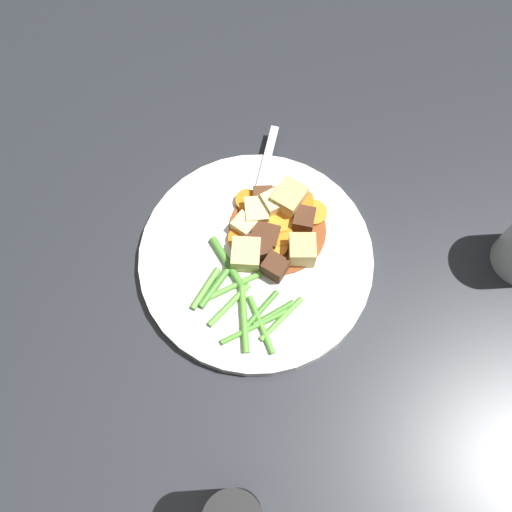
# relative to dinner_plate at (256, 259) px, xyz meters

# --- Properties ---
(ground_plane) EXTENTS (3.00, 3.00, 0.00)m
(ground_plane) POSITION_rel_dinner_plate_xyz_m (0.00, 0.00, -0.01)
(ground_plane) COLOR #26282D
(dinner_plate) EXTENTS (0.27, 0.27, 0.02)m
(dinner_plate) POSITION_rel_dinner_plate_xyz_m (0.00, 0.00, 0.00)
(dinner_plate) COLOR white
(dinner_plate) RESTS_ON ground_plane
(stew_sauce) EXTENTS (0.11, 0.11, 0.00)m
(stew_sauce) POSITION_rel_dinner_plate_xyz_m (0.04, -0.01, 0.01)
(stew_sauce) COLOR brown
(stew_sauce) RESTS_ON dinner_plate
(carrot_slice_0) EXTENTS (0.04, 0.04, 0.01)m
(carrot_slice_0) POSITION_rel_dinner_plate_xyz_m (0.01, 0.02, 0.01)
(carrot_slice_0) COLOR orange
(carrot_slice_0) RESTS_ON dinner_plate
(carrot_slice_1) EXTENTS (0.04, 0.04, 0.01)m
(carrot_slice_1) POSITION_rel_dinner_plate_xyz_m (0.06, 0.04, 0.01)
(carrot_slice_1) COLOR orange
(carrot_slice_1) RESTS_ON dinner_plate
(carrot_slice_2) EXTENTS (0.04, 0.04, 0.01)m
(carrot_slice_2) POSITION_rel_dinner_plate_xyz_m (0.02, -0.02, 0.01)
(carrot_slice_2) COLOR orange
(carrot_slice_2) RESTS_ON dinner_plate
(carrot_slice_3) EXTENTS (0.04, 0.04, 0.01)m
(carrot_slice_3) POSITION_rel_dinner_plate_xyz_m (0.08, -0.04, 0.01)
(carrot_slice_3) COLOR orange
(carrot_slice_3) RESTS_ON dinner_plate
(carrot_slice_4) EXTENTS (0.05, 0.05, 0.01)m
(carrot_slice_4) POSITION_rel_dinner_plate_xyz_m (0.05, -0.01, 0.02)
(carrot_slice_4) COLOR orange
(carrot_slice_4) RESTS_ON dinner_plate
(carrot_slice_5) EXTENTS (0.04, 0.04, 0.01)m
(carrot_slice_5) POSITION_rel_dinner_plate_xyz_m (0.04, 0.01, 0.02)
(carrot_slice_5) COLOR orange
(carrot_slice_5) RESTS_ON dinner_plate
(carrot_slice_6) EXTENTS (0.03, 0.03, 0.01)m
(carrot_slice_6) POSITION_rel_dinner_plate_xyz_m (0.08, -0.02, 0.02)
(carrot_slice_6) COLOR orange
(carrot_slice_6) RESTS_ON dinner_plate
(carrot_slice_7) EXTENTS (0.04, 0.04, 0.01)m
(carrot_slice_7) POSITION_rel_dinner_plate_xyz_m (0.03, -0.02, 0.01)
(carrot_slice_7) COLOR orange
(carrot_slice_7) RESTS_ON dinner_plate
(potato_chunk_0) EXTENTS (0.04, 0.04, 0.03)m
(potato_chunk_0) POSITION_rel_dinner_plate_xyz_m (0.06, 0.01, 0.02)
(potato_chunk_0) COLOR #EAD68C
(potato_chunk_0) RESTS_ON dinner_plate
(potato_chunk_1) EXTENTS (0.04, 0.04, 0.02)m
(potato_chunk_1) POSITION_rel_dinner_plate_xyz_m (0.05, 0.02, 0.02)
(potato_chunk_1) COLOR #EAD68C
(potato_chunk_1) RESTS_ON dinner_plate
(potato_chunk_2) EXTENTS (0.04, 0.04, 0.03)m
(potato_chunk_2) POSITION_rel_dinner_plate_xyz_m (0.02, -0.05, 0.03)
(potato_chunk_2) COLOR #DBBC6B
(potato_chunk_2) RESTS_ON dinner_plate
(potato_chunk_3) EXTENTS (0.04, 0.04, 0.03)m
(potato_chunk_3) POSITION_rel_dinner_plate_xyz_m (0.08, -0.01, 0.03)
(potato_chunk_3) COLOR #DBBC6B
(potato_chunk_3) RESTS_ON dinner_plate
(potato_chunk_4) EXTENTS (0.04, 0.04, 0.02)m
(potato_chunk_4) POSITION_rel_dinner_plate_xyz_m (-0.01, 0.01, 0.02)
(potato_chunk_4) COLOR #E5CC7A
(potato_chunk_4) RESTS_ON dinner_plate
(potato_chunk_5) EXTENTS (0.03, 0.03, 0.02)m
(potato_chunk_5) POSITION_rel_dinner_plate_xyz_m (0.02, 0.03, 0.02)
(potato_chunk_5) COLOR #EAD68C
(potato_chunk_5) RESTS_ON dinner_plate
(meat_chunk_0) EXTENTS (0.04, 0.04, 0.02)m
(meat_chunk_0) POSITION_rel_dinner_plate_xyz_m (0.01, 0.00, 0.02)
(meat_chunk_0) COLOR #4C2B19
(meat_chunk_0) RESTS_ON dinner_plate
(meat_chunk_1) EXTENTS (0.03, 0.03, 0.02)m
(meat_chunk_1) POSITION_rel_dinner_plate_xyz_m (-0.01, -0.03, 0.02)
(meat_chunk_1) COLOR #4C2B19
(meat_chunk_1) RESTS_ON dinner_plate
(meat_chunk_2) EXTENTS (0.03, 0.04, 0.02)m
(meat_chunk_2) POSITION_rel_dinner_plate_xyz_m (0.02, 0.00, 0.02)
(meat_chunk_2) COLOR #4C2B19
(meat_chunk_2) RESTS_ON dinner_plate
(meat_chunk_3) EXTENTS (0.03, 0.03, 0.02)m
(meat_chunk_3) POSITION_rel_dinner_plate_xyz_m (0.06, -0.03, 0.02)
(meat_chunk_3) COLOR #4C2B19
(meat_chunk_3) RESTS_ON dinner_plate
(meat_chunk_4) EXTENTS (0.03, 0.03, 0.02)m
(meat_chunk_4) POSITION_rel_dinner_plate_xyz_m (0.07, 0.02, 0.02)
(meat_chunk_4) COLOR #56331E
(meat_chunk_4) RESTS_ON dinner_plate
(green_bean_0) EXTENTS (0.07, 0.05, 0.01)m
(green_bean_0) POSITION_rel_dinner_plate_xyz_m (-0.08, -0.04, 0.01)
(green_bean_0) COLOR #599E38
(green_bean_0) RESTS_ON dinner_plate
(green_bean_1) EXTENTS (0.06, 0.01, 0.01)m
(green_bean_1) POSITION_rel_dinner_plate_xyz_m (-0.06, 0.03, 0.01)
(green_bean_1) COLOR #66AD42
(green_bean_1) RESTS_ON dinner_plate
(green_bean_2) EXTENTS (0.05, 0.06, 0.01)m
(green_bean_2) POSITION_rel_dinner_plate_xyz_m (-0.07, -0.04, 0.01)
(green_bean_2) COLOR #599E38
(green_bean_2) RESTS_ON dinner_plate
(green_bean_3) EXTENTS (0.06, 0.02, 0.01)m
(green_bean_3) POSITION_rel_dinner_plate_xyz_m (-0.07, -0.00, 0.01)
(green_bean_3) COLOR #66AD42
(green_bean_3) RESTS_ON dinner_plate
(green_bean_4) EXTENTS (0.05, 0.03, 0.01)m
(green_bean_4) POSITION_rel_dinner_plate_xyz_m (-0.05, -0.05, 0.01)
(green_bean_4) COLOR #4C8E33
(green_bean_4) RESTS_ON dinner_plate
(green_bean_5) EXTENTS (0.06, 0.03, 0.01)m
(green_bean_5) POSITION_rel_dinner_plate_xyz_m (-0.06, -0.06, 0.01)
(green_bean_5) COLOR #66AD42
(green_bean_5) RESTS_ON dinner_plate
(green_bean_6) EXTENTS (0.07, 0.05, 0.01)m
(green_bean_6) POSITION_rel_dinner_plate_xyz_m (-0.05, 0.01, 0.01)
(green_bean_6) COLOR #66AD42
(green_bean_6) RESTS_ON dinner_plate
(green_bean_7) EXTENTS (0.07, 0.05, 0.01)m
(green_bean_7) POSITION_rel_dinner_plate_xyz_m (-0.07, -0.02, 0.01)
(green_bean_7) COLOR #599E38
(green_bean_7) RESTS_ON dinner_plate
(green_bean_8) EXTENTS (0.04, 0.06, 0.01)m
(green_bean_8) POSITION_rel_dinner_plate_xyz_m (-0.02, 0.03, 0.01)
(green_bean_8) COLOR #4C8E33
(green_bean_8) RESTS_ON dinner_plate
(green_bean_9) EXTENTS (0.05, 0.02, 0.01)m
(green_bean_9) POSITION_rel_dinner_plate_xyz_m (-0.06, 0.02, 0.01)
(green_bean_9) COLOR #4C8E33
(green_bean_9) RESTS_ON dinner_plate
(green_bean_10) EXTENTS (0.06, 0.02, 0.01)m
(green_bean_10) POSITION_rel_dinner_plate_xyz_m (-0.06, -0.03, 0.01)
(green_bean_10) COLOR #4C8E33
(green_bean_10) RESTS_ON dinner_plate
(fork) EXTENTS (0.17, 0.06, 0.00)m
(fork) POSITION_rel_dinner_plate_xyz_m (0.08, 0.03, 0.01)
(fork) COLOR silver
(fork) RESTS_ON dinner_plate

